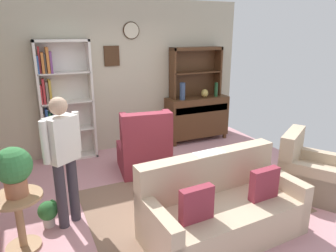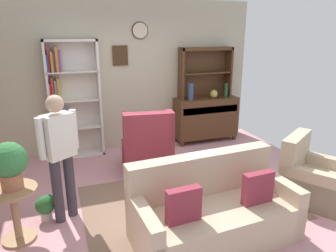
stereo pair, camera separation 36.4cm
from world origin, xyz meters
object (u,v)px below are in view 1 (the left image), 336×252
(couch_floral, at_px, (221,209))
(armchair_floral, at_px, (308,174))
(plant_stand, at_px, (19,216))
(vase_round, at_px, (205,93))
(person_reading, at_px, (63,153))
(book_stack, at_px, (180,164))
(wingback_chair, at_px, (144,150))
(bottle_wine, at_px, (216,89))
(bookshelf, at_px, (61,103))
(coffee_table, at_px, (180,173))
(potted_plant_small, at_px, (48,212))
(sideboard_hutch, at_px, (196,65))
(potted_plant_large, at_px, (12,168))
(vase_tall, at_px, (182,91))
(sideboard, at_px, (197,116))

(couch_floral, distance_m, armchair_floral, 1.69)
(armchair_floral, bearing_deg, plant_stand, 173.97)
(vase_round, relative_size, person_reading, 0.11)
(person_reading, relative_size, book_stack, 7.63)
(wingback_chair, xyz_separation_m, person_reading, (-1.33, -0.96, 0.52))
(bottle_wine, bearing_deg, bookshelf, 176.72)
(bottle_wine, height_order, coffee_table, bottle_wine)
(couch_floral, relative_size, wingback_chair, 1.76)
(bookshelf, xyz_separation_m, coffee_table, (1.27, -2.06, -0.68))
(bookshelf, height_order, coffee_table, bookshelf)
(bookshelf, xyz_separation_m, potted_plant_small, (-0.47, -2.03, -0.84))
(sideboard_hutch, distance_m, armchair_floral, 3.05)
(sideboard_hutch, bearing_deg, potted_plant_large, -145.45)
(vase_round, bearing_deg, sideboard_hutch, 126.48)
(bottle_wine, xyz_separation_m, armchair_floral, (-0.08, -2.55, -0.78))
(plant_stand, bearing_deg, person_reading, 26.53)
(book_stack, bearing_deg, wingback_chair, 104.25)
(vase_tall, bearing_deg, bottle_wine, -0.66)
(sideboard_hutch, relative_size, book_stack, 5.38)
(sideboard, xyz_separation_m, plant_stand, (-3.42, -2.25, -0.12))
(bookshelf, distance_m, book_stack, 2.44)
(potted_plant_large, xyz_separation_m, person_reading, (0.52, 0.25, -0.02))
(bottle_wine, bearing_deg, sideboard_hutch, 153.04)
(plant_stand, distance_m, potted_plant_large, 0.54)
(bookshelf, relative_size, vase_tall, 6.19)
(person_reading, distance_m, coffee_table, 1.60)
(vase_round, height_order, book_stack, vase_round)
(book_stack, bearing_deg, vase_round, 50.96)
(bottle_wine, distance_m, potted_plant_small, 4.07)
(bottle_wine, relative_size, potted_plant_small, 0.92)
(plant_stand, distance_m, book_stack, 2.11)
(vase_tall, height_order, potted_plant_large, vase_tall)
(plant_stand, bearing_deg, wingback_chair, 33.35)
(coffee_table, bearing_deg, potted_plant_small, 179.23)
(vase_tall, distance_m, vase_round, 0.53)
(potted_plant_large, xyz_separation_m, book_stack, (2.07, 0.35, -0.49))
(wingback_chair, relative_size, potted_plant_small, 3.30)
(couch_floral, xyz_separation_m, potted_plant_small, (-1.77, 0.98, -0.13))
(plant_stand, bearing_deg, sideboard, 33.37)
(plant_stand, relative_size, potted_plant_large, 1.21)
(vase_tall, xyz_separation_m, potted_plant_large, (-3.02, -2.16, -0.16))
(armchair_floral, height_order, plant_stand, armchair_floral)
(couch_floral, distance_m, coffee_table, 0.96)
(couch_floral, height_order, coffee_table, couch_floral)
(bookshelf, height_order, armchair_floral, bookshelf)
(couch_floral, distance_m, book_stack, 1.05)
(bookshelf, xyz_separation_m, vase_round, (2.79, -0.15, -0.03))
(vase_tall, relative_size, couch_floral, 0.18)
(sideboard, height_order, plant_stand, sideboard)
(potted_plant_small, distance_m, person_reading, 0.76)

